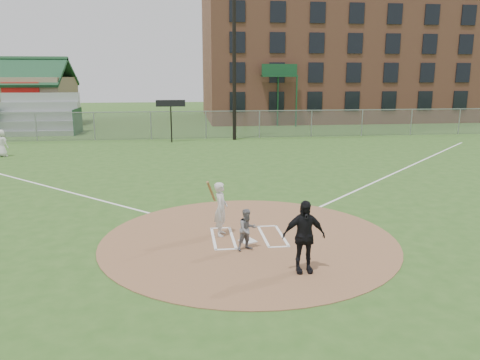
{
  "coord_description": "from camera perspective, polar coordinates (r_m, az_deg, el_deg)",
  "views": [
    {
      "loc": [
        -1.84,
        -12.55,
        4.61
      ],
      "look_at": [
        0.0,
        2.0,
        1.3
      ],
      "focal_mm": 35.0,
      "sensor_mm": 36.0,
      "label": 1
    }
  ],
  "objects": [
    {
      "name": "bleachers",
      "position": [
        40.43,
        -23.42,
        7.39
      ],
      "size": [
        6.08,
        3.2,
        3.2
      ],
      "color": "#B7BABF",
      "rests_on": "ground"
    },
    {
      "name": "outfield_fence",
      "position": [
        34.78,
        -4.17,
        6.75
      ],
      "size": [
        56.08,
        0.08,
        2.03
      ],
      "color": "slate",
      "rests_on": "ground"
    },
    {
      "name": "ground",
      "position": [
        13.49,
        1.08,
        -7.26
      ],
      "size": [
        140.0,
        140.0,
        0.0
      ],
      "primitive_type": "plane",
      "color": "#2E541D",
      "rests_on": "ground"
    },
    {
      "name": "light_pole",
      "position": [
        33.82,
        -0.71,
        16.1
      ],
      "size": [
        1.2,
        0.3,
        12.22
      ],
      "color": "black",
      "rests_on": "ground"
    },
    {
      "name": "scoreboard_sign",
      "position": [
        32.83,
        -8.45,
        8.69
      ],
      "size": [
        2.0,
        0.1,
        2.93
      ],
      "color": "black",
      "rests_on": "ground"
    },
    {
      "name": "home_plate",
      "position": [
        13.27,
        0.97,
        -7.44
      ],
      "size": [
        0.53,
        0.53,
        0.03
      ],
      "primitive_type": "cube",
      "rotation": [
        0.0,
        0.0,
        0.43
      ],
      "color": "white",
      "rests_on": "dirt_circle"
    },
    {
      "name": "ondeck_player",
      "position": [
        30.14,
        -27.07,
        4.02
      ],
      "size": [
        0.91,
        0.8,
        1.56
      ],
      "primitive_type": "imported",
      "rotation": [
        0.0,
        0.0,
        2.64
      ],
      "color": "silver",
      "rests_on": "ground"
    },
    {
      "name": "brick_warehouse",
      "position": [
        53.64,
        12.69,
        15.5
      ],
      "size": [
        30.0,
        17.17,
        15.0
      ],
      "color": "#A25F46",
      "rests_on": "ground"
    },
    {
      "name": "clubhouse",
      "position": [
        48.37,
        -27.05,
        8.71
      ],
      "size": [
        12.2,
        8.71,
        6.23
      ],
      "color": "gray",
      "rests_on": "ground"
    },
    {
      "name": "catcher",
      "position": [
        12.5,
        0.9,
        -6.06
      ],
      "size": [
        0.68,
        0.62,
        1.13
      ],
      "primitive_type": "imported",
      "rotation": [
        0.0,
        0.0,
        0.43
      ],
      "color": "slate",
      "rests_on": "dirt_circle"
    },
    {
      "name": "foul_line_third",
      "position": [
        23.17,
        -25.05,
        0.04
      ],
      "size": [
        17.04,
        17.04,
        0.01
      ],
      "primitive_type": "cube",
      "rotation": [
        0.0,
        0.0,
        0.79
      ],
      "color": "white",
      "rests_on": "ground"
    },
    {
      "name": "foul_line_first",
      "position": [
        24.55,
        19.14,
        1.2
      ],
      "size": [
        17.04,
        17.04,
        0.01
      ],
      "primitive_type": "cube",
      "rotation": [
        0.0,
        0.0,
        -0.79
      ],
      "color": "white",
      "rests_on": "ground"
    },
    {
      "name": "batters_boxes",
      "position": [
        13.62,
        0.98,
        -6.95
      ],
      "size": [
        2.08,
        1.88,
        0.01
      ],
      "color": "white",
      "rests_on": "dirt_circle"
    },
    {
      "name": "batter_at_plate",
      "position": [
        13.55,
        -2.36,
        -3.53
      ],
      "size": [
        0.7,
        1.01,
        1.78
      ],
      "color": "silver",
      "rests_on": "dirt_circle"
    },
    {
      "name": "dirt_circle",
      "position": [
        13.49,
        1.08,
        -7.22
      ],
      "size": [
        8.4,
        8.4,
        0.02
      ],
      "primitive_type": "cylinder",
      "color": "#8F6443",
      "rests_on": "ground"
    },
    {
      "name": "umpire",
      "position": [
        11.16,
        7.78,
        -6.83
      ],
      "size": [
        1.03,
        0.43,
        1.75
      ],
      "primitive_type": "imported",
      "rotation": [
        0.0,
        0.0,
        -0.0
      ],
      "color": "black",
      "rests_on": "dirt_circle"
    }
  ]
}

